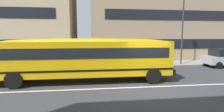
{
  "coord_description": "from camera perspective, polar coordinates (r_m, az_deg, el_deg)",
  "views": [
    {
      "loc": [
        -3.29,
        -8.77,
        2.83
      ],
      "look_at": [
        -2.1,
        0.87,
        1.66
      ],
      "focal_mm": 26.92,
      "sensor_mm": 36.0,
      "label": 1
    }
  ],
  "objects": [
    {
      "name": "ground_plane",
      "position": [
        9.78,
        13.15,
        -10.15
      ],
      "size": [
        400.0,
        400.0,
        0.0
      ],
      "primitive_type": "plane",
      "color": "#38383D"
    },
    {
      "name": "lane_centreline",
      "position": [
        9.78,
        13.15,
        -10.14
      ],
      "size": [
        110.0,
        0.16,
        0.01
      ],
      "primitive_type": "cube",
      "color": "silver",
      "rests_on": "ground_plane"
    },
    {
      "name": "school_bus",
      "position": [
        10.6,
        -9.66,
        0.04
      ],
      "size": [
        11.99,
        2.83,
        2.68
      ],
      "rotation": [
        0.0,
        0.0,
        3.14
      ],
      "color": "yellow",
      "rests_on": "ground_plane"
    },
    {
      "name": "street_lamp",
      "position": [
        18.27,
        22.94,
        10.97
      ],
      "size": [
        0.44,
        0.44,
        6.8
      ],
      "color": "#38383D",
      "rests_on": "ground_plane"
    },
    {
      "name": "sidewalk_far",
      "position": [
        17.09,
        4.16,
        -2.68
      ],
      "size": [
        120.0,
        3.0,
        0.01
      ],
      "primitive_type": "cube",
      "color": "gray",
      "rests_on": "ground_plane"
    },
    {
      "name": "apartment_block_far_centre",
      "position": [
        25.93,
        13.65,
        15.13
      ],
      "size": [
        17.75,
        12.07,
        13.3
      ],
      "color": "tan",
      "rests_on": "ground_plane"
    }
  ]
}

